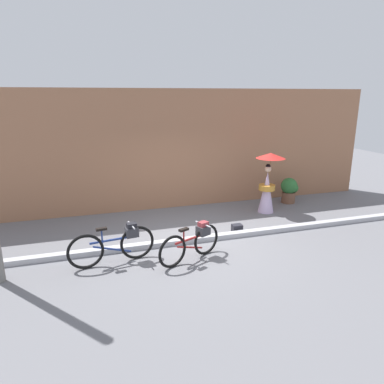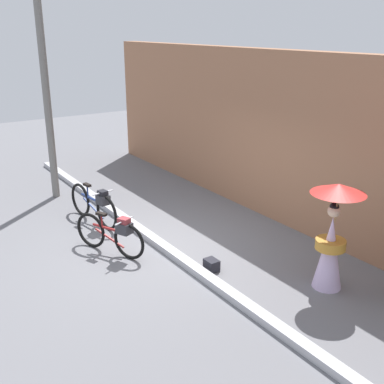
{
  "view_description": "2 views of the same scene",
  "coord_description": "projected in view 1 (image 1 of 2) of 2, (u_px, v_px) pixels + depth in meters",
  "views": [
    {
      "loc": [
        -2.34,
        -7.53,
        3.47
      ],
      "look_at": [
        0.12,
        0.46,
        1.14
      ],
      "focal_mm": 32.66,
      "sensor_mm": 36.0,
      "label": 1
    },
    {
      "loc": [
        7.4,
        -4.23,
        4.1
      ],
      "look_at": [
        0.42,
        0.46,
        1.19
      ],
      "focal_mm": 44.72,
      "sensor_mm": 36.0,
      "label": 2
    }
  ],
  "objects": [
    {
      "name": "ground_plane",
      "position": [
        193.0,
        242.0,
        8.53
      ],
      "size": [
        30.0,
        30.0,
        0.0
      ],
      "primitive_type": "plane",
      "color": "slate"
    },
    {
      "name": "bicycle_near_officer",
      "position": [
        116.0,
        244.0,
        7.36
      ],
      "size": [
        1.83,
        0.48,
        0.84
      ],
      "color": "black",
      "rests_on": "ground_plane"
    },
    {
      "name": "potted_plant_by_door",
      "position": [
        289.0,
        189.0,
        11.53
      ],
      "size": [
        0.55,
        0.53,
        0.84
      ],
      "color": "brown",
      "rests_on": "ground_plane"
    },
    {
      "name": "sidewalk_curb",
      "position": [
        193.0,
        240.0,
        8.51
      ],
      "size": [
        14.0,
        0.2,
        0.12
      ],
      "primitive_type": "cube",
      "color": "#B2B2B7",
      "rests_on": "ground_plane"
    },
    {
      "name": "building_wall",
      "position": [
        164.0,
        150.0,
        10.81
      ],
      "size": [
        14.0,
        0.4,
        3.66
      ],
      "primitive_type": "cube",
      "color": "#9E6B4C",
      "rests_on": "ground_plane"
    },
    {
      "name": "bicycle_far_side",
      "position": [
        193.0,
        242.0,
        7.52
      ],
      "size": [
        1.54,
        0.74,
        0.8
      ],
      "color": "black",
      "rests_on": "ground_plane"
    },
    {
      "name": "person_with_parasol",
      "position": [
        268.0,
        182.0,
        10.49
      ],
      "size": [
        0.86,
        0.86,
        1.82
      ],
      "color": "silver",
      "rests_on": "ground_plane"
    },
    {
      "name": "backpack_on_pavement",
      "position": [
        237.0,
        228.0,
        9.12
      ],
      "size": [
        0.26,
        0.2,
        0.21
      ],
      "color": "#26262D",
      "rests_on": "ground_plane"
    }
  ]
}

